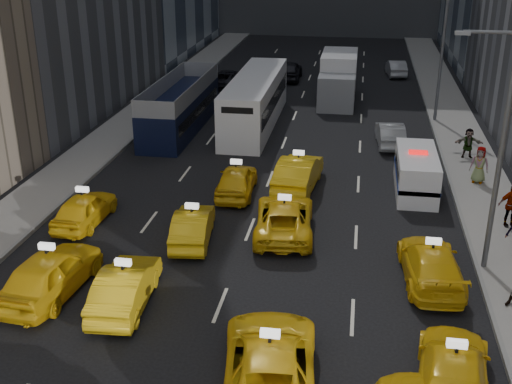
# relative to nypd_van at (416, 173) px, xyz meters

# --- Properties ---
(sidewalk_west) EXTENTS (3.00, 90.00, 0.15)m
(sidewalk_west) POSITION_rel_nypd_van_xyz_m (-17.72, 5.50, -0.87)
(sidewalk_west) COLOR gray
(sidewalk_west) RESTS_ON ground
(sidewalk_east) EXTENTS (3.00, 90.00, 0.15)m
(sidewalk_east) POSITION_rel_nypd_van_xyz_m (3.28, 5.50, -0.87)
(sidewalk_east) COLOR gray
(sidewalk_east) RESTS_ON ground
(curb_west) EXTENTS (0.15, 90.00, 0.18)m
(curb_west) POSITION_rel_nypd_van_xyz_m (-16.27, 5.50, -0.85)
(curb_west) COLOR slate
(curb_west) RESTS_ON ground
(curb_east) EXTENTS (0.15, 90.00, 0.18)m
(curb_east) POSITION_rel_nypd_van_xyz_m (1.83, 5.50, -0.85)
(curb_east) COLOR slate
(curb_east) RESTS_ON ground
(streetlight_near) EXTENTS (2.15, 0.22, 9.00)m
(streetlight_near) POSITION_rel_nypd_van_xyz_m (1.96, -7.50, 3.98)
(streetlight_near) COLOR #595B60
(streetlight_near) RESTS_ON ground
(streetlight_far) EXTENTS (2.15, 0.22, 9.00)m
(streetlight_far) POSITION_rel_nypd_van_xyz_m (1.96, 12.50, 3.98)
(streetlight_far) COLOR #595B60
(streetlight_far) RESTS_ON ground
(taxi_8) EXTENTS (2.37, 5.00, 1.65)m
(taxi_8) POSITION_rel_nypd_van_xyz_m (-13.21, -11.73, -0.11)
(taxi_8) COLOR yellow
(taxi_8) RESTS_ON ground
(taxi_9) EXTENTS (1.83, 4.47, 1.44)m
(taxi_9) POSITION_rel_nypd_van_xyz_m (-10.39, -12.02, -0.22)
(taxi_9) COLOR yellow
(taxi_9) RESTS_ON ground
(taxi_10) EXTENTS (3.28, 5.94, 1.57)m
(taxi_10) POSITION_rel_nypd_van_xyz_m (-4.95, -15.40, -0.15)
(taxi_10) COLOR yellow
(taxi_10) RESTS_ON ground
(taxi_11) EXTENTS (2.53, 5.01, 1.39)m
(taxi_11) POSITION_rel_nypd_van_xyz_m (0.06, -14.80, -0.24)
(taxi_11) COLOR yellow
(taxi_11) RESTS_ON ground
(taxi_12) EXTENTS (1.76, 4.12, 1.39)m
(taxi_12) POSITION_rel_nypd_van_xyz_m (-14.40, -6.07, -0.25)
(taxi_12) COLOR yellow
(taxi_12) RESTS_ON ground
(taxi_13) EXTENTS (1.92, 4.24, 1.35)m
(taxi_13) POSITION_rel_nypd_van_xyz_m (-9.35, -6.94, -0.27)
(taxi_13) COLOR yellow
(taxi_13) RESTS_ON ground
(taxi_14) EXTENTS (2.80, 5.30, 1.42)m
(taxi_14) POSITION_rel_nypd_van_xyz_m (-5.74, -5.61, -0.23)
(taxi_14) COLOR yellow
(taxi_14) RESTS_ON ground
(taxi_15) EXTENTS (2.35, 5.03, 1.42)m
(taxi_15) POSITION_rel_nypd_van_xyz_m (-0.01, -8.71, -0.23)
(taxi_15) COLOR yellow
(taxi_15) RESTS_ON ground
(taxi_16) EXTENTS (1.91, 4.33, 1.45)m
(taxi_16) POSITION_rel_nypd_van_xyz_m (-8.53, -1.77, -0.22)
(taxi_16) COLOR yellow
(taxi_16) RESTS_ON ground
(taxi_17) EXTENTS (2.19, 5.10, 1.63)m
(taxi_17) POSITION_rel_nypd_van_xyz_m (-5.68, -0.52, -0.12)
(taxi_17) COLOR yellow
(taxi_17) RESTS_ON ground
(nypd_van) EXTENTS (2.31, 5.01, 2.08)m
(nypd_van) POSITION_rel_nypd_van_xyz_m (0.00, 0.00, 0.00)
(nypd_van) COLOR white
(nypd_van) RESTS_ON ground
(double_decker) EXTENTS (2.59, 10.87, 3.16)m
(double_decker) POSITION_rel_nypd_van_xyz_m (-14.03, 8.22, 0.62)
(double_decker) COLOR black
(double_decker) RESTS_ON ground
(city_bus) EXTENTS (3.61, 12.50, 3.18)m
(city_bus) POSITION_rel_nypd_van_xyz_m (-9.54, 9.94, 0.64)
(city_bus) COLOR silver
(city_bus) RESTS_ON ground
(box_truck) EXTENTS (2.95, 7.54, 3.39)m
(box_truck) POSITION_rel_nypd_van_xyz_m (-4.54, 17.00, 0.73)
(box_truck) COLOR silver
(box_truck) RESTS_ON ground
(misc_car_0) EXTENTS (1.76, 4.28, 1.38)m
(misc_car_0) POSITION_rel_nypd_van_xyz_m (-1.01, 7.08, -0.25)
(misc_car_0) COLOR #969A9D
(misc_car_0) RESTS_ON ground
(misc_car_1) EXTENTS (2.90, 5.34, 1.42)m
(misc_car_1) POSITION_rel_nypd_van_xyz_m (-13.32, 19.80, -0.23)
(misc_car_1) COLOR black
(misc_car_1) RESTS_ON ground
(misc_car_2) EXTENTS (2.42, 5.13, 1.45)m
(misc_car_2) POSITION_rel_nypd_van_xyz_m (-5.40, 27.61, -0.22)
(misc_car_2) COLOR slate
(misc_car_2) RESTS_ON ground
(misc_car_3) EXTENTS (1.90, 4.69, 1.60)m
(misc_car_3) POSITION_rel_nypd_van_xyz_m (-8.84, 23.42, -0.14)
(misc_car_3) COLOR black
(misc_car_3) RESTS_ON ground
(misc_car_4) EXTENTS (1.84, 4.22, 1.35)m
(misc_car_4) POSITION_rel_nypd_van_xyz_m (0.03, 26.46, -0.27)
(misc_car_4) COLOR #96979D
(misc_car_4) RESTS_ON ground
(pedestrian_3) EXTENTS (1.21, 0.73, 1.92)m
(pedestrian_3) POSITION_rel_nypd_van_xyz_m (3.68, -3.66, 0.17)
(pedestrian_3) COLOR gray
(pedestrian_3) RESTS_ON sidewalk_east
(pedestrian_4) EXTENTS (1.02, 0.77, 1.86)m
(pedestrian_4) POSITION_rel_nypd_van_xyz_m (3.15, 1.37, 0.14)
(pedestrian_4) COLOR gray
(pedestrian_4) RESTS_ON sidewalk_east
(pedestrian_5) EXTENTS (1.55, 0.53, 1.64)m
(pedestrian_5) POSITION_rel_nypd_van_xyz_m (3.14, 5.15, 0.03)
(pedestrian_5) COLOR gray
(pedestrian_5) RESTS_ON sidewalk_east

